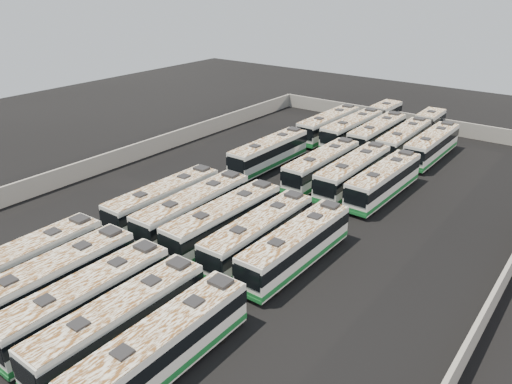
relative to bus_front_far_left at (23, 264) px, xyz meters
name	(u,v)px	position (x,y,z in m)	size (l,w,h in m)	color
ground	(275,207)	(7.28, 23.00, -1.85)	(140.00, 140.00, 0.00)	black
perimeter_wall	(275,197)	(7.28, 23.00, -0.75)	(45.20, 73.20, 2.20)	gray
bus_front_far_left	(23,264)	(0.00, 0.00, 0.00)	(2.97, 12.92, 3.63)	#BABDB6
bus_front_left	(51,281)	(3.86, -0.08, 0.05)	(2.93, 13.26, 3.73)	#BABDB6
bus_front_center	(86,300)	(7.68, 0.16, 0.01)	(2.73, 12.91, 3.64)	#BABDB6
bus_front_right	(120,321)	(11.32, 0.06, -0.01)	(2.72, 12.83, 3.62)	#BABDB6
bus_front_far_right	(163,347)	(15.23, 0.05, 0.01)	(2.87, 12.95, 3.64)	#BABDB6
bus_midfront_far_left	(164,200)	(-0.01, 14.59, 0.01)	(2.84, 12.97, 3.65)	#BABDB6
bus_midfront_left	(194,209)	(3.80, 14.71, 0.07)	(3.06, 13.41, 3.77)	#BABDB6
bus_midfront_center	(224,220)	(7.54, 14.72, 0.05)	(3.02, 13.26, 3.73)	#BABDB6
bus_midfront_right	(259,234)	(11.46, 14.65, 0.02)	(2.92, 13.01, 3.66)	#BABDB6
bus_midfront_far_right	(296,246)	(15.07, 14.84, 0.00)	(2.83, 12.91, 3.63)	#BABDB6
bus_midback_far_left	(269,152)	(0.03, 32.09, 0.03)	(2.82, 13.08, 3.69)	#BABDB6
bus_midback_center	(322,166)	(7.52, 32.05, 0.02)	(2.76, 13.02, 3.67)	#BABDB6
bus_midback_right	(353,172)	(11.43, 32.18, 0.08)	(2.98, 13.45, 3.78)	#BABDB6
bus_midback_far_right	(384,181)	(15.08, 32.02, 0.02)	(3.00, 13.08, 3.67)	#BABDB6
bus_back_far_left	(329,125)	(0.05, 46.96, 0.08)	(2.94, 13.43, 3.78)	#BABDB6
bus_back_left	(364,124)	(3.79, 50.58, 0.07)	(3.13, 20.79, 3.77)	#BABDB6
bus_back_center	(377,134)	(7.52, 47.04, 0.08)	(3.02, 13.46, 3.79)	#BABDB6
bus_back_right	(413,134)	(11.30, 50.29, 0.03)	(3.26, 20.37, 3.68)	#BABDB6
bus_back_far_right	(432,145)	(15.08, 46.92, 0.03)	(2.77, 13.09, 3.69)	#BABDB6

